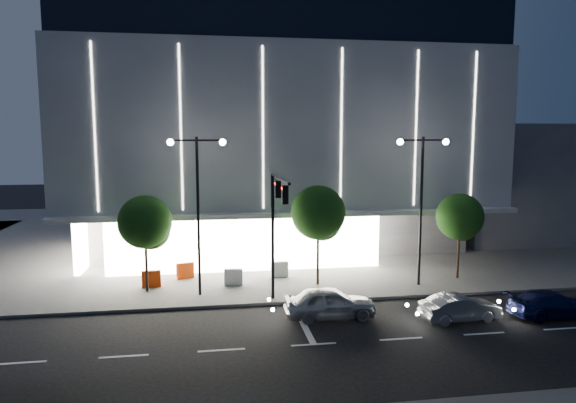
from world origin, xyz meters
The scene contains 17 objects.
ground centered at (0.00, 0.00, 0.00)m, with size 160.00×160.00×0.00m, color black.
sidewalk_museum centered at (5.00, 24.00, 0.07)m, with size 70.00×40.00×0.15m, color #474747.
museum centered at (2.98, 22.31, 9.27)m, with size 30.00×25.80×18.00m.
annex_building centered at (26.00, 24.00, 5.00)m, with size 16.00×20.00×10.00m, color #4C4C51.
traffic_mast centered at (1.00, 3.34, 5.03)m, with size 0.33×5.89×7.07m.
street_lamp_west centered at (-3.00, 6.00, 5.96)m, with size 3.16×0.36×9.00m.
street_lamp_east centered at (10.00, 6.00, 5.96)m, with size 3.16×0.36×9.00m.
tree_left centered at (-5.97, 7.02, 4.03)m, with size 3.02×3.02×5.72m.
tree_mid centered at (4.03, 7.02, 4.33)m, with size 3.25×3.25×6.15m.
tree_right centered at (13.03, 7.02, 3.88)m, with size 2.91×2.91×5.51m.
car_lead centered at (3.47, 1.63, 0.78)m, with size 1.83×4.55×1.55m, color #9A9DA1.
car_second centered at (9.71, 0.27, 0.65)m, with size 1.37×3.94×1.30m, color #A1A4A9.
car_third centered at (14.54, 0.09, 0.65)m, with size 1.82×4.47×1.30m, color #121645.
barrier_a centered at (-5.86, 7.89, 0.65)m, with size 1.10×0.25×1.00m, color red.
barrier_b centered at (-1.03, 7.58, 0.65)m, with size 1.10×0.25×1.00m, color silver.
barrier_c centered at (-3.97, 9.49, 0.65)m, with size 1.10×0.25×1.00m, color #E6470C.
barrier_d centered at (1.94, 8.92, 0.65)m, with size 1.10×0.25×1.00m, color silver.
Camera 1 is at (-2.40, -22.47, 9.01)m, focal length 32.00 mm.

